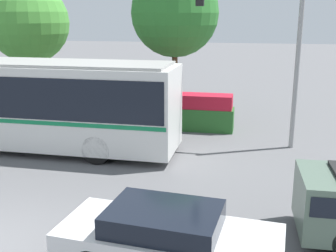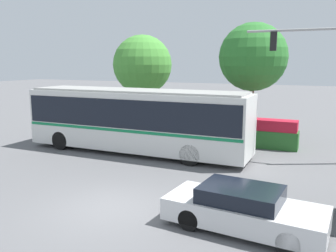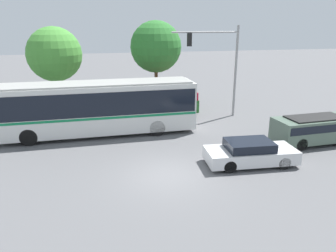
# 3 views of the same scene
# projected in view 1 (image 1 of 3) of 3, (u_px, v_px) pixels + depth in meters

# --- Properties ---
(city_bus) EXTENTS (12.08, 2.68, 3.32)m
(city_bus) POSITION_uv_depth(u_px,v_px,m) (18.00, 99.00, 15.61)
(city_bus) COLOR silver
(city_bus) RESTS_ON ground
(sedan_foreground) EXTENTS (4.61, 2.20, 1.24)m
(sedan_foreground) POSITION_uv_depth(u_px,v_px,m) (168.00, 239.00, 8.36)
(sedan_foreground) COLOR silver
(sedan_foreground) RESTS_ON ground
(traffic_light_pole) EXTENTS (5.01, 0.24, 6.68)m
(traffic_light_pole) POSITION_uv_depth(u_px,v_px,m) (267.00, 32.00, 15.17)
(traffic_light_pole) COLOR gray
(traffic_light_pole) RESTS_ON ground
(flowering_hedge) EXTENTS (7.69, 1.03, 1.59)m
(flowering_hedge) POSITION_uv_depth(u_px,v_px,m) (148.00, 110.00, 18.81)
(flowering_hedge) COLOR #286028
(flowering_hedge) RESTS_ON ground
(street_tree_left) EXTENTS (4.14, 4.14, 6.62)m
(street_tree_left) POSITION_uv_depth(u_px,v_px,m) (29.00, 23.00, 21.47)
(street_tree_left) COLOR brown
(street_tree_left) RESTS_ON ground
(street_tree_centre) EXTENTS (4.08, 4.08, 7.07)m
(street_tree_centre) POSITION_uv_depth(u_px,v_px,m) (175.00, 13.00, 19.30)
(street_tree_centre) COLOR brown
(street_tree_centre) RESTS_ON ground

